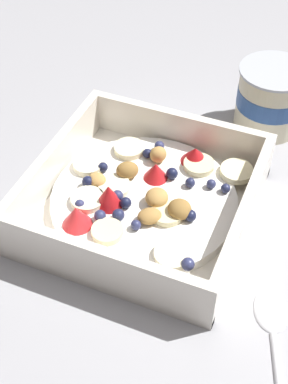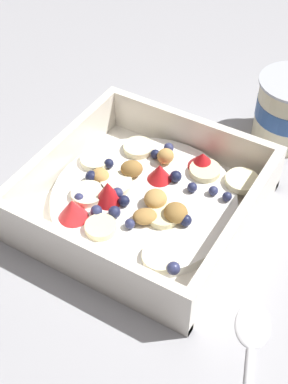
{
  "view_description": "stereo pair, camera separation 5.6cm",
  "coord_description": "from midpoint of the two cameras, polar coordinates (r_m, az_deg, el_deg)",
  "views": [
    {
      "loc": [
        0.14,
        -0.37,
        0.43
      ],
      "look_at": [
        -0.01,
        -0.01,
        0.03
      ],
      "focal_mm": 51.11,
      "sensor_mm": 36.0,
      "label": 1
    },
    {
      "loc": [
        0.19,
        -0.35,
        0.43
      ],
      "look_at": [
        -0.01,
        -0.01,
        0.03
      ],
      "focal_mm": 51.11,
      "sensor_mm": 36.0,
      "label": 2
    }
  ],
  "objects": [
    {
      "name": "fruit_bowl",
      "position": [
        0.57,
        -2.85,
        -0.92
      ],
      "size": [
        0.22,
        0.22,
        0.06
      ],
      "color": "white",
      "rests_on": "ground"
    },
    {
      "name": "yogurt_cup",
      "position": [
        0.68,
        10.8,
        9.53
      ],
      "size": [
        0.09,
        0.09,
        0.08
      ],
      "color": "beige",
      "rests_on": "ground"
    },
    {
      "name": "ground_plane",
      "position": [
        0.59,
        -1.7,
        -2.07
      ],
      "size": [
        2.4,
        2.4,
        0.0
      ],
      "primitive_type": "plane",
      "color": "#9E9EA3"
    },
    {
      "name": "spoon",
      "position": [
        0.5,
        10.24,
        -14.6
      ],
      "size": [
        0.07,
        0.17,
        0.01
      ],
      "color": "silver",
      "rests_on": "ground"
    }
  ]
}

